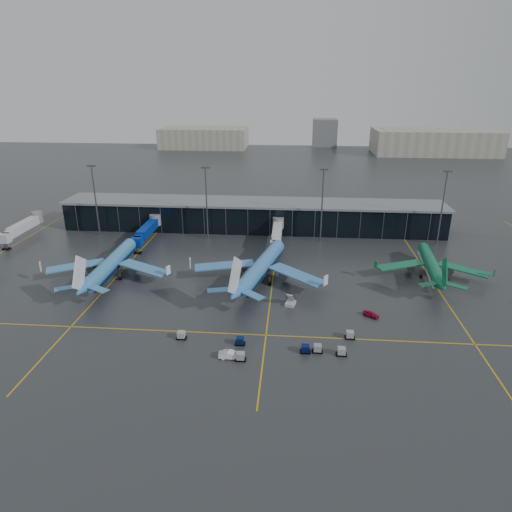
# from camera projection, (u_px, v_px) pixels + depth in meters

# --- Properties ---
(ground) EXTENTS (600.00, 600.00, 0.00)m
(ground) POSITION_uv_depth(u_px,v_px,m) (231.00, 303.00, 116.03)
(ground) COLOR #282B2D
(ground) RESTS_ON ground
(terminal_pier) EXTENTS (142.00, 17.00, 10.70)m
(terminal_pier) POSITION_uv_depth(u_px,v_px,m) (253.00, 215.00, 171.68)
(terminal_pier) COLOR black
(terminal_pier) RESTS_ON ground
(jet_bridges) EXTENTS (94.00, 27.50, 7.20)m
(jet_bridges) POSITION_uv_depth(u_px,v_px,m) (147.00, 230.00, 157.06)
(jet_bridges) COLOR #595B60
(jet_bridges) RESTS_ON ground
(flood_masts) EXTENTS (203.00, 0.50, 25.50)m
(flood_masts) POSITION_uv_depth(u_px,v_px,m) (264.00, 201.00, 157.10)
(flood_masts) COLOR #595B60
(flood_masts) RESTS_ON ground
(distant_hangars) EXTENTS (260.00, 71.00, 22.00)m
(distant_hangars) POSITION_uv_depth(u_px,v_px,m) (339.00, 140.00, 359.88)
(distant_hangars) COLOR #B2AD99
(distant_hangars) RESTS_ON ground
(taxi_lines) EXTENTS (220.00, 120.00, 0.02)m
(taxi_lines) POSITION_uv_depth(u_px,v_px,m) (272.00, 287.00, 125.11)
(taxi_lines) COLOR gold
(taxi_lines) RESTS_ON ground
(airliner_arkefly) EXTENTS (37.85, 43.04, 13.15)m
(airliner_arkefly) POSITION_uv_depth(u_px,v_px,m) (110.00, 255.00, 129.14)
(airliner_arkefly) COLOR #3A83C0
(airliner_arkefly) RESTS_ON ground
(airliner_klm_near) EXTENTS (49.40, 53.50, 13.97)m
(airliner_klm_near) POSITION_uv_depth(u_px,v_px,m) (261.00, 257.00, 126.47)
(airliner_klm_near) COLOR #3B7EC4
(airliner_klm_near) RESTS_ON ground
(airliner_aer_lingus) EXTENTS (36.24, 40.33, 11.47)m
(airliner_aer_lingus) POSITION_uv_depth(u_px,v_px,m) (432.00, 257.00, 130.03)
(airliner_aer_lingus) COLOR #0B643F
(airliner_aer_lingus) RESTS_ON ground
(baggage_carts) EXTENTS (39.03, 11.83, 1.70)m
(baggage_carts) POSITION_uv_depth(u_px,v_px,m) (282.00, 345.00, 96.07)
(baggage_carts) COLOR black
(baggage_carts) RESTS_ON ground
(mobile_airstair) EXTENTS (2.92, 3.64, 3.45)m
(mobile_airstair) POSITION_uv_depth(u_px,v_px,m) (291.00, 302.00, 114.72)
(mobile_airstair) COLOR silver
(mobile_airstair) RESTS_ON ground
(service_van_red) EXTENTS (4.12, 3.60, 1.34)m
(service_van_red) POSITION_uv_depth(u_px,v_px,m) (371.00, 314.00, 109.02)
(service_van_red) COLOR maroon
(service_van_red) RESTS_ON ground
(service_van_white) EXTENTS (4.94, 1.74, 1.63)m
(service_van_white) POSITION_uv_depth(u_px,v_px,m) (231.00, 355.00, 92.69)
(service_van_white) COLOR white
(service_van_white) RESTS_ON ground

